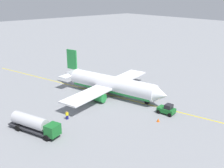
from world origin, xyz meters
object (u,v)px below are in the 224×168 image
airplane (110,84)px  pushback_tug (167,109)px  safety_cone_wingtip (158,120)px  safety_cone_nose (155,99)px  fuel_tanker (34,124)px  refueling_worker (67,115)px

airplane → pushback_tug: bearing=6.3°
airplane → safety_cone_wingtip: airplane is taller
pushback_tug → safety_cone_nose: pushback_tug is taller
fuel_tanker → refueling_worker: (-0.68, 7.29, -0.91)m
refueling_worker → safety_cone_nose: 21.65m
fuel_tanker → safety_cone_wingtip: (12.06, 20.16, -1.39)m
pushback_tug → safety_cone_wingtip: pushback_tug is taller
airplane → safety_cone_wingtip: (17.12, -2.43, -2.46)m
safety_cone_nose → safety_cone_wingtip: safety_cone_wingtip is taller
pushback_tug → safety_cone_wingtip: bearing=-74.0°
pushback_tug → refueling_worker: bearing=-124.1°
safety_cone_nose → fuel_tanker: bearing=-98.8°
refueling_worker → safety_cone_wingtip: refueling_worker is taller
refueling_worker → safety_cone_nose: size_ratio=2.49×
safety_cone_wingtip → safety_cone_nose: bearing=133.3°
safety_cone_nose → safety_cone_wingtip: (7.69, -8.17, 0.00)m
fuel_tanker → safety_cone_nose: size_ratio=16.26×
airplane → fuel_tanker: size_ratio=2.71×
fuel_tanker → safety_cone_wingtip: bearing=59.1°
safety_cone_nose → refueling_worker: bearing=-103.5°
pushback_tug → safety_cone_wingtip: size_ratio=5.64×
pushback_tug → refueling_worker: pushback_tug is taller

